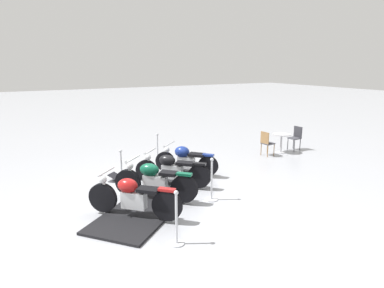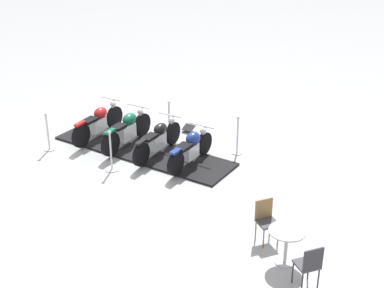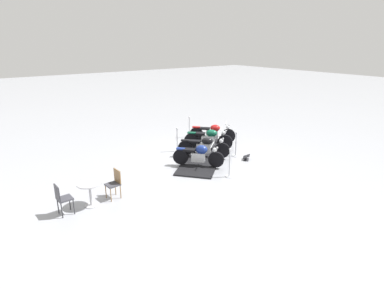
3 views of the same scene
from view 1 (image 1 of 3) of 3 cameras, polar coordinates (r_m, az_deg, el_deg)
name	(u,v)px [view 1 (image 1 of 3)]	position (r m, az deg, el deg)	size (l,w,h in m)	color
ground_plane	(165,193)	(9.15, -4.72, -8.38)	(80.00, 80.00, 0.00)	#A8AAB2
display_platform	(165,192)	(9.14, -4.72, -8.20)	(5.42, 1.44, 0.06)	black
motorcycle_navy	(185,159)	(10.39, -1.19, -2.63)	(1.64, 1.46, 0.92)	black
motorcycle_black	(171,169)	(9.45, -3.59, -4.32)	(1.72, 1.64, 0.96)	black
motorcycle_forest	(154,180)	(8.52, -6.53, -6.24)	(1.71, 1.64, 1.02)	black
motorcycle_maroon	(132,196)	(7.65, -10.18, -8.81)	(1.71, 1.67, 1.01)	black
stanchion_right_mid	(122,175)	(9.63, -11.98, -5.15)	(0.32, 0.32, 1.11)	silver
stanchion_left_mid	(212,187)	(8.58, 3.37, -7.36)	(0.34, 0.34, 1.13)	silver
stanchion_right_front	(158,153)	(11.54, -5.93, -1.60)	(0.29, 0.29, 1.12)	silver
stanchion_left_rear	(176,226)	(6.58, -2.68, -13.83)	(0.30, 0.30, 1.11)	silver
info_placard	(115,178)	(10.28, -13.15, -5.74)	(0.43, 0.44, 0.22)	#333338
cafe_table	(281,139)	(13.47, 15.10, 0.91)	(0.73, 0.73, 0.76)	#B7B7BC
cafe_chair_near_table	(267,142)	(12.88, 12.68, 0.35)	(0.43, 0.43, 0.94)	olive
cafe_chair_across_table	(296,136)	(14.08, 17.37, 1.25)	(0.42, 0.42, 0.95)	#2D2D33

